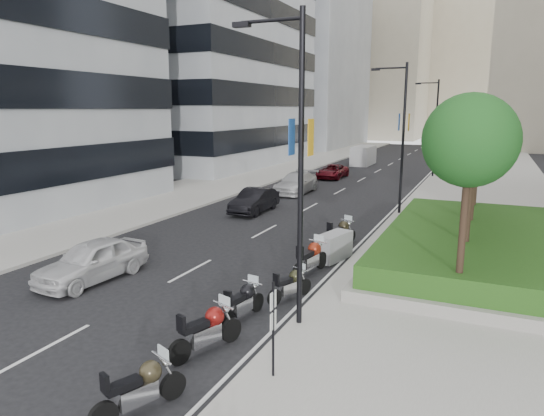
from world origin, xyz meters
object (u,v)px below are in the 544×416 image
Objects in this scene: motorcycle_5 at (334,247)px; car_b at (254,201)px; lamp_post_0 at (296,156)px; car_c at (296,183)px; lamp_post_1 at (401,131)px; motorcycle_0 at (141,387)px; motorcycle_4 at (311,258)px; motorcycle_1 at (207,329)px; car_d at (332,171)px; car_a at (92,260)px; delivery_van at (363,156)px; motorcycle_2 at (243,302)px; motorcycle_6 at (340,233)px; motorcycle_3 at (291,284)px; lamp_post_2 at (434,123)px; parking_sign at (273,324)px.

car_b reaches higher than motorcycle_5.
lamp_post_0 reaches higher than car_c.
car_b is at bearing -160.75° from lamp_post_1.
motorcycle_0 is 9.85m from motorcycle_4.
motorcycle_1 is 0.50× the size of car_d.
car_a is 42.24m from delivery_van.
delivery_van is at bearing 18.25° from motorcycle_2.
motorcycle_6 reaches higher than motorcycle_5.
lamp_post_0 reaches higher than motorcycle_1.
motorcycle_3 is 41.65m from delivery_van.
motorcycle_2 is at bearing -161.58° from motorcycle_6.
lamp_post_1 is at bearing -90.00° from lamp_post_2.
car_a reaches higher than car_d.
car_d is (0.09, 9.04, -0.15)m from car_c.
lamp_post_2 is at bearing 6.61° from motorcycle_2.
car_a reaches higher than motorcycle_2.
lamp_post_0 is 1.75× the size of delivery_van.
lamp_post_2 is 4.37× the size of motorcycle_5.
car_a is at bearing 143.24° from motorcycle_5.
car_b reaches higher than motorcycle_4.
motorcycle_3 is 21.36m from car_c.
motorcycle_1 is at bearing -122.18° from lamp_post_0.
lamp_post_1 is 13.22m from motorcycle_4.
car_a is at bearing -103.71° from lamp_post_2.
lamp_post_1 is at bearing 18.94° from motorcycle_3.
car_a is at bearing -90.28° from delivery_van.
parking_sign is 1.18× the size of motorcycle_0.
car_b is at bearing 41.87° from motorcycle_1.
car_b is at bearing 42.07° from motorcycle_0.
lamp_post_1 is at bearing 3.90° from motorcycle_2.
lamp_post_2 is 33.46m from motorcycle_3.
lamp_post_0 is 1.00× the size of lamp_post_2.
motorcycle_3 is 14.32m from car_b.
motorcycle_5 is (-0.85, -10.28, -4.48)m from lamp_post_1.
lamp_post_2 reaches higher than motorcycle_2.
car_a is (-7.01, 5.83, 0.18)m from motorcycle_0.
car_b is (-6.75, 16.52, 0.10)m from motorcycle_1.
motorcycle_4 is at bearing -157.96° from motorcycle_6.
motorcycle_5 is at bearing -63.79° from car_c.
motorcycle_0 is at bearing -162.08° from motorcycle_3.
lamp_post_0 reaches higher than motorcycle_3.
delivery_van is at bearing 94.60° from car_a.
car_c is at bearing 35.68° from motorcycle_1.
motorcycle_2 is 4.82m from motorcycle_4.
delivery_van reaches higher than motorcycle_4.
lamp_post_0 is 7.04m from motorcycle_0.
car_b reaches higher than motorcycle_1.
parking_sign is 7.83m from motorcycle_4.
motorcycle_1 is at bearing -168.59° from motorcycle_2.
delivery_van reaches higher than motorcycle_1.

